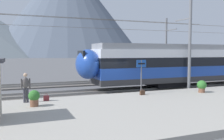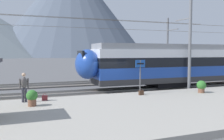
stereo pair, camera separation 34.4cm
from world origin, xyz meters
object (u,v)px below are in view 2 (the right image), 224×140
handbag_beside_passenger (45,98)px  potted_plant_by_shelter (32,97)px  platform_sign (140,69)px  handbag_near_sign (141,93)px  catenary_mast_far_side (168,47)px  passenger_walking (24,86)px  potted_plant_platform_edge (201,86)px  catenary_mast_mid (189,41)px

handbag_beside_passenger → potted_plant_by_shelter: potted_plant_by_shelter is taller
platform_sign → handbag_near_sign: size_ratio=5.55×
catenary_mast_far_side → handbag_near_sign: 14.57m
handbag_beside_passenger → potted_plant_by_shelter: 1.57m
passenger_walking → handbag_near_sign: 7.40m
potted_plant_by_shelter → catenary_mast_far_side: bearing=35.9°
platform_sign → handbag_near_sign: 1.59m
passenger_walking → potted_plant_platform_edge: 11.81m
passenger_walking → potted_plant_by_shelter: size_ratio=1.95×
handbag_beside_passenger → potted_plant_platform_edge: 10.69m
catenary_mast_mid → passenger_walking: bearing=-173.3°
catenary_mast_far_side → platform_sign: size_ratio=19.54×
platform_sign → potted_plant_by_shelter: size_ratio=2.70×
catenary_mast_mid → potted_plant_platform_edge: size_ratio=52.40×
catenary_mast_far_side → potted_plant_by_shelter: bearing=-144.1°
passenger_walking → handbag_beside_passenger: passenger_walking is taller
potted_plant_platform_edge → catenary_mast_mid: bearing=73.2°
catenary_mast_far_side → platform_sign: (-9.15, -10.44, -1.84)m
platform_sign → potted_plant_platform_edge: platform_sign is taller
passenger_walking → potted_plant_platform_edge: (11.77, -0.93, -0.45)m
catenary_mast_mid → passenger_walking: catenary_mast_mid is taller
catenary_mast_far_side → potted_plant_platform_edge: bearing=-112.8°
catenary_mast_far_side → handbag_beside_passenger: (-15.45, -10.39, -3.40)m
catenary_mast_mid → handbag_beside_passenger: catenary_mast_mid is taller
passenger_walking → potted_plant_by_shelter: passenger_walking is taller
catenary_mast_mid → potted_plant_by_shelter: 12.84m
catenary_mast_far_side → potted_plant_by_shelter: catenary_mast_far_side is taller
potted_plant_platform_edge → potted_plant_by_shelter: potted_plant_platform_edge is taller
handbag_near_sign → catenary_mast_far_side: bearing=49.4°
catenary_mast_mid → platform_sign: bearing=-164.5°
catenary_mast_mid → potted_plant_platform_edge: (-0.72, -2.39, -3.29)m
passenger_walking → potted_plant_by_shelter: 1.35m
passenger_walking → platform_sign: bearing=0.4°
handbag_beside_passenger → handbag_near_sign: handbag_beside_passenger is taller
handbag_beside_passenger → catenary_mast_far_side: bearing=33.9°
platform_sign → handbag_beside_passenger: (-6.30, 0.05, -1.56)m
catenary_mast_far_side → handbag_beside_passenger: bearing=-146.1°
catenary_mast_mid → handbag_near_sign: bearing=-161.5°
catenary_mast_far_side → passenger_walking: bearing=-147.7°
catenary_mast_far_side → platform_sign: 14.01m
catenary_mast_far_side → potted_plant_by_shelter: size_ratio=52.68×
handbag_near_sign → potted_plant_platform_edge: (4.41, -0.68, 0.35)m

